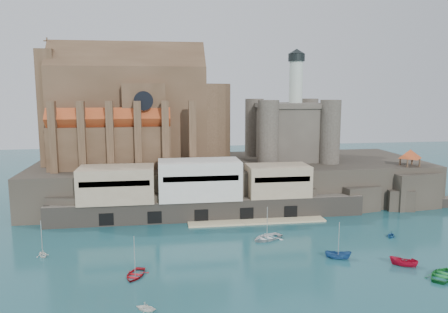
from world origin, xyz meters
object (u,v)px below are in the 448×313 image
boat_1 (146,310)px  boat_2 (338,258)px  church (137,115)px  pavilion (410,155)px  boat_0 (135,276)px  castle_keep (290,128)px

boat_1 → boat_2: bearing=-42.2°
church → boat_1: (3.27, -59.34, -22.13)m
boat_2 → pavilion: bearing=-26.5°
pavilion → boat_0: bearing=-153.4°
pavilion → boat_1: size_ratio=2.26×
castle_keep → boat_0: (-38.88, -47.53, -18.31)m
castle_keep → pavilion: size_ratio=4.58×
church → castle_keep: 40.39m
boat_0 → castle_keep: bearing=68.3°
boat_1 → boat_2: size_ratio=0.64×
pavilion → boat_1: (-62.86, -43.48, -12.73)m
boat_1 → castle_keep: bearing=-6.9°
boat_0 → pavilion: bearing=44.2°
pavilion → boat_0: 73.59m
castle_keep → boat_1: 71.62m
boat_0 → boat_2: boat_0 is taller
castle_keep → boat_1: castle_keep is taller
castle_keep → boat_1: (-36.94, -58.56, -18.31)m
church → castle_keep: church is taller
church → boat_1: 63.41m
castle_keep → boat_0: castle_keep is taller
boat_2 → boat_1: bearing=131.5°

